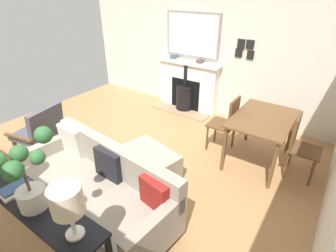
{
  "coord_description": "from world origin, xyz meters",
  "views": [
    {
      "loc": [
        2.09,
        2.43,
        2.38
      ],
      "look_at": [
        -0.44,
        0.68,
        0.68
      ],
      "focal_mm": 27.28,
      "sensor_mm": 36.0,
      "label": 1
    }
  ],
  "objects": [
    {
      "name": "mantel_bowl_far",
      "position": [
        -2.41,
        0.09,
        1.06
      ],
      "size": [
        0.16,
        0.16,
        0.04
      ],
      "color": "#47382D",
      "rests_on": "fireplace"
    },
    {
      "name": "book_stack",
      "position": [
        1.44,
        0.3,
        0.77
      ],
      "size": [
        0.28,
        0.22,
        0.04
      ],
      "color": "beige",
      "rests_on": "console_table"
    },
    {
      "name": "console_table",
      "position": [
        1.44,
        0.48,
        0.65
      ],
      "size": [
        0.32,
        1.73,
        0.75
      ],
      "color": "black",
      "rests_on": "ground"
    },
    {
      "name": "potted_plant",
      "position": [
        1.46,
        0.59,
        1.11
      ],
      "size": [
        0.53,
        0.49,
        0.67
      ],
      "color": "silver",
      "rests_on": "console_table"
    },
    {
      "name": "mirror_over_mantel",
      "position": [
        -2.5,
        -0.16,
        1.52
      ],
      "size": [
        0.04,
        1.17,
        0.86
      ],
      "color": "gray"
    },
    {
      "name": "mantel_bowl_near",
      "position": [
        -2.41,
        -0.54,
        1.07
      ],
      "size": [
        0.16,
        0.16,
        0.05
      ],
      "color": "#334C56",
      "rests_on": "fireplace"
    },
    {
      "name": "sofa",
      "position": [
        0.71,
        0.48,
        0.34
      ],
      "size": [
        1.0,
        2.11,
        0.8
      ],
      "color": "#B2B2B7",
      "rests_on": "ground"
    },
    {
      "name": "fireplace",
      "position": [
        -2.37,
        -0.16,
        0.46
      ],
      "size": [
        0.57,
        1.39,
        1.04
      ],
      "color": "#9E7A5B",
      "rests_on": "ground"
    },
    {
      "name": "wall_left",
      "position": [
        -2.59,
        0.0,
        1.37
      ],
      "size": [
        0.12,
        5.51,
        2.74
      ],
      "primitive_type": "cube",
      "color": "beige",
      "rests_on": "ground"
    },
    {
      "name": "dining_table",
      "position": [
        -1.31,
        1.72,
        0.65
      ],
      "size": [
        1.13,
        0.77,
        0.75
      ],
      "color": "brown",
      "rests_on": "ground"
    },
    {
      "name": "dining_chair_by_back_wall",
      "position": [
        -1.31,
        2.24,
        0.52
      ],
      "size": [
        0.41,
        0.41,
        0.9
      ],
      "color": "brown",
      "rests_on": "ground"
    },
    {
      "name": "ottoman",
      "position": [
        -0.11,
        0.59,
        0.25
      ],
      "size": [
        0.69,
        0.9,
        0.4
      ],
      "color": "#B2B2B7",
      "rests_on": "ground"
    },
    {
      "name": "photo_gallery_row",
      "position": [
        -2.51,
        0.92,
        1.39
      ],
      "size": [
        0.02,
        0.34,
        0.33
      ],
      "color": "black"
    },
    {
      "name": "dining_chair_near_fireplace",
      "position": [
        -1.32,
        1.2,
        0.54
      ],
      "size": [
        0.4,
        0.4,
        0.92
      ],
      "color": "brown",
      "rests_on": "ground"
    },
    {
      "name": "table_lamp_far_end",
      "position": [
        1.44,
        1.13,
        1.08
      ],
      "size": [
        0.23,
        0.23,
        0.46
      ],
      "color": "white",
      "rests_on": "console_table"
    },
    {
      "name": "armchair_accent",
      "position": [
        0.41,
        -1.09,
        0.46
      ],
      "size": [
        0.77,
        0.7,
        0.84
      ],
      "color": "brown",
      "rests_on": "ground"
    },
    {
      "name": "ground_plane",
      "position": [
        0.0,
        0.0,
        -0.0
      ],
      "size": [
        5.17,
        5.51,
        0.01
      ],
      "primitive_type": "cube",
      "color": "#A87A4C"
    }
  ]
}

